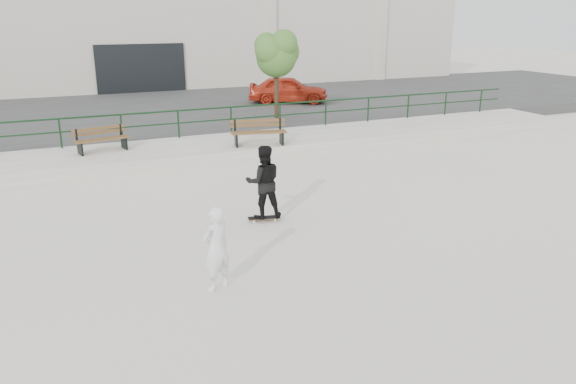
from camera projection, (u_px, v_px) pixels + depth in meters
name	position (u px, v px, depth m)	size (l,w,h in m)	color
ground	(351.00, 259.00, 11.58)	(120.00, 120.00, 0.00)	silver
ledge	(216.00, 150.00, 19.78)	(30.00, 3.00, 0.50)	#B4ADA4
parking_strip	(165.00, 112.00, 27.19)	(60.00, 14.00, 0.50)	#363636
railing	(205.00, 116.00, 20.61)	(28.00, 0.06, 1.03)	#133519
commercial_building	(117.00, 17.00, 38.07)	(44.20, 16.33, 8.00)	beige
bench_left	(101.00, 140.00, 18.36)	(1.81, 0.86, 0.80)	brown
bench_right	(259.00, 132.00, 19.28)	(1.97, 0.93, 0.87)	brown
tree	(277.00, 52.00, 23.21)	(2.10, 1.87, 3.73)	#423221
red_car	(288.00, 89.00, 28.30)	(1.59, 3.95, 1.35)	red
skateboard	(264.00, 218.00, 13.71)	(0.80, 0.36, 0.09)	black
standing_skater	(264.00, 182.00, 13.43)	(0.87, 0.68, 1.79)	black
seated_skater	(216.00, 248.00, 10.12)	(0.58, 0.38, 1.59)	white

